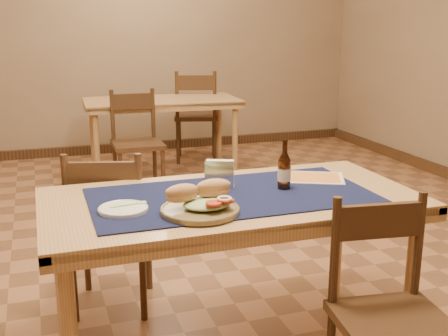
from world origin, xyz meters
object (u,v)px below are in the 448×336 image
object	(u,v)px
main_table	(231,214)
chair_main_near	(391,314)
beer_bottle	(284,171)
back_table	(162,108)
napkin_holder	(219,175)
chair_main_far	(110,227)
sandwich_plate	(201,204)

from	to	relation	value
main_table	chair_main_near	distance (m)	0.77
main_table	beer_bottle	world-z (taller)	beer_bottle
back_table	napkin_holder	size ratio (longest dim) A/B	10.20
chair_main_far	sandwich_plate	xyz separation A→B (m)	(0.27, -0.76, 0.33)
beer_bottle	napkin_holder	bearing A→B (deg)	156.34
sandwich_plate	chair_main_far	bearing A→B (deg)	109.77
beer_bottle	napkin_holder	distance (m)	0.29
main_table	napkin_holder	distance (m)	0.20
chair_main_near	sandwich_plate	xyz separation A→B (m)	(-0.58, 0.45, 0.34)
back_table	main_table	bearing A→B (deg)	-97.11
beer_bottle	chair_main_near	bearing A→B (deg)	-77.52
chair_main_far	beer_bottle	size ratio (longest dim) A/B	3.94
chair_main_near	napkin_holder	bearing A→B (deg)	118.23
napkin_holder	chair_main_far	bearing A→B (deg)	134.81
back_table	chair_main_far	xyz separation A→B (m)	(-0.85, -2.57, -0.21)
back_table	chair_main_near	bearing A→B (deg)	-89.97
main_table	chair_main_far	size ratio (longest dim) A/B	1.83
chair_main_near	sandwich_plate	bearing A→B (deg)	142.18
main_table	napkin_holder	xyz separation A→B (m)	(-0.01, 0.13, 0.15)
chair_main_near	chair_main_far	bearing A→B (deg)	125.26
main_table	beer_bottle	bearing A→B (deg)	3.25
sandwich_plate	napkin_holder	size ratio (longest dim) A/B	2.11
sandwich_plate	napkin_holder	xyz separation A→B (m)	(0.18, 0.31, 0.02)
main_table	chair_main_near	xyz separation A→B (m)	(0.40, -0.63, -0.22)
sandwich_plate	beer_bottle	size ratio (longest dim) A/B	1.40
chair_main_near	napkin_holder	world-z (taller)	napkin_holder
main_table	chair_main_near	size ratio (longest dim) A/B	1.86
back_table	beer_bottle	bearing A→B (deg)	-92.56
main_table	back_table	bearing A→B (deg)	82.89
back_table	sandwich_plate	bearing A→B (deg)	-99.88
napkin_holder	main_table	bearing A→B (deg)	-85.00
sandwich_plate	beer_bottle	xyz separation A→B (m)	(0.44, 0.19, 0.05)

